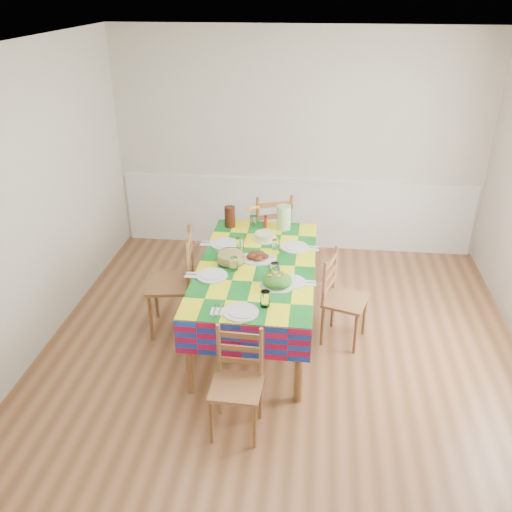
{
  "coord_description": "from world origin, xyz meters",
  "views": [
    {
      "loc": [
        0.25,
        -3.95,
        3.12
      ],
      "look_at": [
        -0.25,
        0.27,
        0.95
      ],
      "focal_mm": 38.0,
      "sensor_mm": 36.0,
      "label": 1
    }
  ],
  "objects_px": {
    "tea_pitcher": "(230,217)",
    "chair_right": "(341,299)",
    "green_pitcher": "(284,218)",
    "chair_far": "(271,234)",
    "chair_left": "(175,283)",
    "chair_near": "(237,384)",
    "dining_table": "(257,272)",
    "meat_platter": "(257,257)"
  },
  "relations": [
    {
      "from": "tea_pitcher",
      "to": "chair_right",
      "type": "bearing_deg",
      "value": -34.1
    },
    {
      "from": "chair_right",
      "to": "green_pitcher",
      "type": "bearing_deg",
      "value": 54.49
    },
    {
      "from": "chair_far",
      "to": "chair_left",
      "type": "xyz_separation_m",
      "value": [
        -0.81,
        -1.25,
        0.01
      ]
    },
    {
      "from": "chair_near",
      "to": "chair_right",
      "type": "xyz_separation_m",
      "value": [
        0.8,
        1.28,
        0.02
      ]
    },
    {
      "from": "dining_table",
      "to": "chair_right",
      "type": "height_order",
      "value": "chair_right"
    },
    {
      "from": "dining_table",
      "to": "chair_far",
      "type": "height_order",
      "value": "chair_far"
    },
    {
      "from": "green_pitcher",
      "to": "chair_far",
      "type": "height_order",
      "value": "green_pitcher"
    },
    {
      "from": "chair_near",
      "to": "chair_right",
      "type": "relative_size",
      "value": 0.96
    },
    {
      "from": "meat_platter",
      "to": "chair_left",
      "type": "height_order",
      "value": "chair_left"
    },
    {
      "from": "dining_table",
      "to": "green_pitcher",
      "type": "bearing_deg",
      "value": 77.06
    },
    {
      "from": "dining_table",
      "to": "chair_left",
      "type": "xyz_separation_m",
      "value": [
        -0.79,
        0.01,
        -0.18
      ]
    },
    {
      "from": "tea_pitcher",
      "to": "chair_near",
      "type": "xyz_separation_m",
      "value": [
        0.38,
        -2.08,
        -0.47
      ]
    },
    {
      "from": "chair_right",
      "to": "chair_near",
      "type": "bearing_deg",
      "value": 165.37
    },
    {
      "from": "meat_platter",
      "to": "green_pitcher",
      "type": "xyz_separation_m",
      "value": [
        0.19,
        0.74,
        0.1
      ]
    },
    {
      "from": "chair_far",
      "to": "chair_left",
      "type": "relative_size",
      "value": 0.99
    },
    {
      "from": "dining_table",
      "to": "chair_left",
      "type": "distance_m",
      "value": 0.81
    },
    {
      "from": "green_pitcher",
      "to": "tea_pitcher",
      "type": "bearing_deg",
      "value": -178.96
    },
    {
      "from": "chair_near",
      "to": "chair_far",
      "type": "relative_size",
      "value": 0.83
    },
    {
      "from": "chair_near",
      "to": "dining_table",
      "type": "bearing_deg",
      "value": 92.09
    },
    {
      "from": "meat_platter",
      "to": "tea_pitcher",
      "type": "bearing_deg",
      "value": 117.28
    },
    {
      "from": "dining_table",
      "to": "meat_platter",
      "type": "xyz_separation_m",
      "value": [
        -0.0,
        0.08,
        0.11
      ]
    },
    {
      "from": "chair_left",
      "to": "meat_platter",
      "type": "bearing_deg",
      "value": 86.48
    },
    {
      "from": "dining_table",
      "to": "meat_platter",
      "type": "distance_m",
      "value": 0.14
    },
    {
      "from": "meat_platter",
      "to": "tea_pitcher",
      "type": "xyz_separation_m",
      "value": [
        -0.38,
        0.73,
        0.09
      ]
    },
    {
      "from": "tea_pitcher",
      "to": "chair_far",
      "type": "distance_m",
      "value": 0.71
    },
    {
      "from": "chair_near",
      "to": "chair_right",
      "type": "bearing_deg",
      "value": 59.93
    },
    {
      "from": "green_pitcher",
      "to": "chair_left",
      "type": "distance_m",
      "value": 1.34
    },
    {
      "from": "chair_right",
      "to": "chair_far",
      "type": "bearing_deg",
      "value": 49.69
    },
    {
      "from": "chair_left",
      "to": "dining_table",
      "type": "bearing_deg",
      "value": 80.58
    },
    {
      "from": "dining_table",
      "to": "chair_left",
      "type": "bearing_deg",
      "value": 179.47
    },
    {
      "from": "dining_table",
      "to": "chair_near",
      "type": "height_order",
      "value": "chair_near"
    },
    {
      "from": "green_pitcher",
      "to": "chair_right",
      "type": "bearing_deg",
      "value": -52.99
    },
    {
      "from": "dining_table",
      "to": "chair_right",
      "type": "bearing_deg",
      "value": 0.89
    },
    {
      "from": "chair_right",
      "to": "dining_table",
      "type": "bearing_deg",
      "value": 108.36
    },
    {
      "from": "meat_platter",
      "to": "tea_pitcher",
      "type": "distance_m",
      "value": 0.83
    },
    {
      "from": "green_pitcher",
      "to": "chair_near",
      "type": "height_order",
      "value": "green_pitcher"
    },
    {
      "from": "dining_table",
      "to": "chair_near",
      "type": "relative_size",
      "value": 2.33
    },
    {
      "from": "dining_table",
      "to": "chair_far",
      "type": "xyz_separation_m",
      "value": [
        0.02,
        1.26,
        -0.19
      ]
    },
    {
      "from": "green_pitcher",
      "to": "chair_right",
      "type": "distance_m",
      "value": 1.12
    },
    {
      "from": "dining_table",
      "to": "tea_pitcher",
      "type": "xyz_separation_m",
      "value": [
        -0.38,
        0.81,
        0.2
      ]
    },
    {
      "from": "chair_left",
      "to": "chair_right",
      "type": "height_order",
      "value": "chair_left"
    },
    {
      "from": "dining_table",
      "to": "chair_far",
      "type": "bearing_deg",
      "value": 89.24
    }
  ]
}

